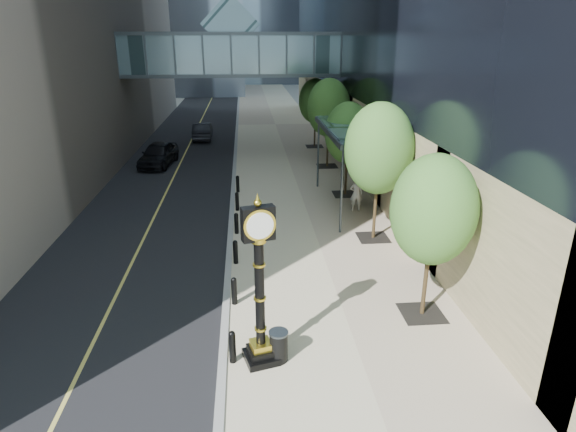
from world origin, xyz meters
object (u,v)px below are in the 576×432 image
(car_far, at_px, (203,131))
(street_clock, at_px, (260,295))
(car_near, at_px, (158,154))
(trash_bin, at_px, (279,347))
(pedestrian, at_px, (356,194))

(car_far, bearing_deg, street_clock, 96.58)
(car_near, bearing_deg, trash_bin, -65.04)
(street_clock, relative_size, car_far, 1.09)
(trash_bin, distance_m, car_near, 24.06)
(street_clock, xyz_separation_m, pedestrian, (5.49, 12.24, -1.20))
(pedestrian, height_order, car_near, pedestrian)
(trash_bin, relative_size, car_near, 0.18)
(trash_bin, bearing_deg, street_clock, 174.35)
(car_far, bearing_deg, trash_bin, 97.45)
(pedestrian, bearing_deg, street_clock, 71.36)
(street_clock, bearing_deg, pedestrian, 50.95)
(trash_bin, xyz_separation_m, pedestrian, (4.98, 12.29, 0.48))
(pedestrian, distance_m, car_far, 22.07)
(trash_bin, distance_m, pedestrian, 13.27)
(trash_bin, relative_size, car_far, 0.20)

